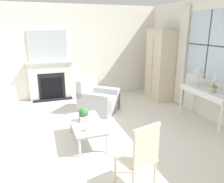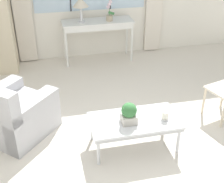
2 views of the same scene
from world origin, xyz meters
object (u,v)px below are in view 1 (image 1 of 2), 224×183
table_lamp (199,71)px  side_chair_wooden (140,154)px  coffee_table (87,124)px  potted_plant_small (84,114)px  console_table (207,93)px  armchair_upholstered (98,101)px  pillar_candle (87,128)px  armoire (160,65)px  potted_orchid (214,86)px  fireplace (51,77)px

table_lamp → side_chair_wooden: (1.79, -2.31, -0.61)m
coffee_table → potted_plant_small: bearing=-155.8°
console_table → armchair_upholstered: armchair_upholstered is taller
coffee_table → pillar_candle: 0.38m
armoire → side_chair_wooden: armoire is taller
potted_plant_small → pillar_candle: bearing=-4.4°
armoire → side_chair_wooden: bearing=-33.7°
table_lamp → side_chair_wooden: table_lamp is taller
table_lamp → potted_orchid: table_lamp is taller
armoire → table_lamp: bearing=-0.1°
potted_orchid → pillar_candle: (0.10, -2.73, -0.51)m
potted_plant_small → side_chair_wooden: bearing=14.4°
potted_orchid → side_chair_wooden: bearing=-61.0°
armchair_upholstered → pillar_candle: size_ratio=9.96×
console_table → potted_orchid: size_ratio=3.45×
pillar_candle → console_table: bearing=96.6°
side_chair_wooden → armchair_upholstered: bearing=175.6°
armchair_upholstered → side_chair_wooden: bearing=-4.4°
fireplace → side_chair_wooden: fireplace is taller
side_chair_wooden → pillar_candle: side_chair_wooden is taller
potted_orchid → armoire: bearing=179.2°
fireplace → coffee_table: bearing=8.7°
table_lamp → armoire: bearing=179.9°
fireplace → pillar_candle: 3.34m
console_table → coffee_table: size_ratio=1.23×
armoire → potted_orchid: 2.22m
fireplace → potted_plant_small: fireplace is taller
fireplace → side_chair_wooden: bearing=10.5°
pillar_candle → table_lamp: bearing=102.8°
armchair_upholstered → pillar_candle: 1.97m
armoire → potted_orchid: size_ratio=5.37×
console_table → potted_plant_small: console_table is taller
fireplace → potted_orchid: size_ratio=5.32×
coffee_table → console_table: bearing=89.0°
console_table → pillar_candle: 2.82m
table_lamp → armchair_upholstered: size_ratio=0.38×
armchair_upholstered → coffee_table: 1.60m
side_chair_wooden → potted_plant_small: side_chair_wooden is taller
pillar_candle → side_chair_wooden: bearing=21.1°
side_chair_wooden → coffee_table: (-1.53, -0.38, -0.19)m
potted_plant_small → pillar_candle: size_ratio=2.22×
armoire → table_lamp: (1.69, -0.00, 0.10)m
armoire → potted_orchid: bearing=-0.8°
side_chair_wooden → coffee_table: 1.59m
pillar_candle → fireplace: bearing=-173.5°
console_table → pillar_candle: console_table is taller
potted_orchid → side_chair_wooden: (1.26, -2.28, -0.41)m
armoire → console_table: size_ratio=1.56×
fireplace → coffee_table: 2.99m
armchair_upholstered → potted_orchid: bearing=49.7°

